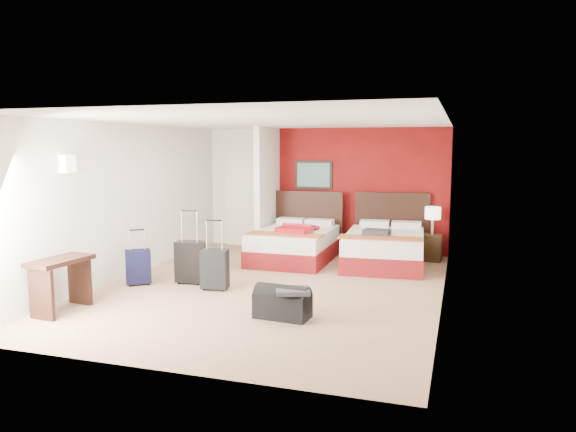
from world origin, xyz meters
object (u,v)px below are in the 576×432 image
at_px(nightstand, 432,248).
at_px(suitcase_navy, 138,268).
at_px(duffel_bag, 282,304).
at_px(red_suitcase_open, 298,229).
at_px(bed_left, 294,246).
at_px(table_lamp, 433,221).
at_px(suitcase_black, 190,263).
at_px(desk, 61,285).
at_px(bed_right, 384,249).
at_px(suitcase_charcoal, 215,271).

distance_m(nightstand, suitcase_navy, 5.32).
bearing_deg(duffel_bag, red_suitcase_open, 108.47).
xyz_separation_m(bed_left, nightstand, (2.46, 0.79, -0.04)).
height_order(red_suitcase_open, table_lamp, table_lamp).
height_order(suitcase_black, desk, desk).
height_order(bed_right, table_lamp, table_lamp).
bearing_deg(nightstand, suitcase_black, -137.91).
height_order(red_suitcase_open, duffel_bag, red_suitcase_open).
height_order(nightstand, suitcase_black, suitcase_black).
bearing_deg(suitcase_navy, red_suitcase_open, 15.24).
distance_m(bed_left, suitcase_navy, 3.02).
distance_m(bed_left, suitcase_black, 2.36).
xyz_separation_m(bed_right, red_suitcase_open, (-1.57, -0.19, 0.33)).
xyz_separation_m(red_suitcase_open, suitcase_navy, (-1.87, -2.34, -0.37)).
height_order(suitcase_black, suitcase_charcoal, suitcase_black).
distance_m(suitcase_charcoal, suitcase_navy, 1.26).
bearing_deg(duffel_bag, nightstand, 73.97).
bearing_deg(red_suitcase_open, suitcase_black, -108.88).
bearing_deg(duffel_bag, desk, -162.60).
bearing_deg(nightstand, red_suitcase_open, -156.92).
distance_m(bed_right, suitcase_navy, 4.27).
bearing_deg(red_suitcase_open, duffel_bag, -65.81).
bearing_deg(suitcase_charcoal, suitcase_navy, 176.02).
bearing_deg(suitcase_black, suitcase_charcoal, -28.76).
relative_size(suitcase_charcoal, suitcase_navy, 1.11).
relative_size(table_lamp, suitcase_navy, 0.99).
height_order(table_lamp, duffel_bag, table_lamp).
height_order(red_suitcase_open, suitcase_navy, red_suitcase_open).
distance_m(bed_right, desk, 5.41).
xyz_separation_m(suitcase_charcoal, suitcase_navy, (-1.25, -0.10, -0.03)).
xyz_separation_m(nightstand, table_lamp, (0.00, 0.00, 0.51)).
distance_m(nightstand, table_lamp, 0.51).
relative_size(bed_right, suitcase_charcoal, 3.40).
relative_size(suitcase_charcoal, duffel_bag, 0.85).
distance_m(bed_right, nightstand, 1.05).
bearing_deg(bed_left, red_suitcase_open, -45.17).
xyz_separation_m(bed_left, suitcase_navy, (-1.77, -2.44, -0.03)).
relative_size(nightstand, suitcase_charcoal, 0.87).
xyz_separation_m(table_lamp, suitcase_navy, (-4.23, -3.23, -0.50)).
height_order(suitcase_navy, duffel_bag, suitcase_navy).
bearing_deg(suitcase_black, red_suitcase_open, 55.20).
bearing_deg(duffel_bag, bed_right, 81.89).
relative_size(bed_right, nightstand, 3.92).
distance_m(bed_left, nightstand, 2.58).
height_order(bed_right, suitcase_charcoal, bed_right).
xyz_separation_m(bed_left, duffel_bag, (0.87, -3.33, -0.12)).
distance_m(bed_left, red_suitcase_open, 0.37).
relative_size(bed_right, red_suitcase_open, 2.38).
xyz_separation_m(suitcase_charcoal, desk, (-1.42, -1.60, 0.06)).
distance_m(bed_left, duffel_bag, 3.44).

